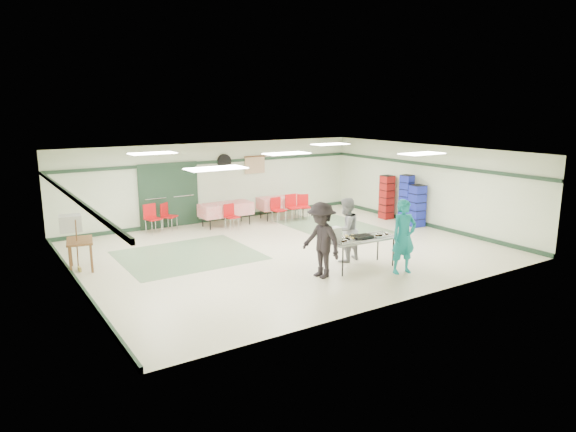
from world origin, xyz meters
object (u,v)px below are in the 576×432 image
volunteer_dark (321,240)px  dining_table_a (282,202)px  crate_stack_red (387,197)px  crate_stack_blue_a (417,206)px  chair_loose_b (152,216)px  chair_a (292,205)px  volunteer_grey (346,230)px  chair_loose_a (167,214)px  printer_table (80,244)px  office_printer (70,223)px  chair_b (277,207)px  crate_stack_blue_b (406,199)px  chair_d (231,214)px  serving_table (362,240)px  broom (77,245)px  volunteer_teal (404,237)px  dining_table_b (226,209)px  chair_c (303,204)px

volunteer_dark → dining_table_a: size_ratio=1.02×
volunteer_dark → crate_stack_red: 6.88m
crate_stack_blue_a → chair_loose_b: bearing=153.5°
chair_a → crate_stack_blue_a: size_ratio=0.66×
volunteer_grey → chair_a: 4.93m
chair_loose_a → printer_table: (-3.19, -2.76, 0.11)m
volunteer_dark → office_printer: (-4.59, 4.69, 0.07)m
chair_b → chair_loose_b: size_ratio=0.94×
crate_stack_blue_b → office_printer: crate_stack_blue_b is taller
volunteer_grey → chair_d: bearing=-90.2°
crate_stack_red → serving_table: bearing=-139.4°
dining_table_a → broom: size_ratio=1.38×
volunteer_teal → chair_a: size_ratio=1.94×
volunteer_teal → chair_d: size_ratio=2.15×
serving_table → broom: bearing=151.3°
volunteer_dark → crate_stack_red: (5.71, 3.84, -0.12)m
serving_table → volunteer_teal: (0.59, -0.83, 0.18)m
chair_loose_a → office_printer: 3.65m
dining_table_b → volunteer_dark: bearing=-95.3°
broom → crate_stack_red: bearing=-7.9°
chair_b → chair_c: (1.08, -0.01, 0.00)m
chair_d → crate_stack_red: 5.58m
chair_d → office_printer: size_ratio=1.56×
volunteer_grey → chair_loose_a: (-2.68, 5.73, -0.29)m
chair_loose_b → broom: 3.79m
dining_table_b → chair_d: size_ratio=2.10×
volunteer_grey → crate_stack_blue_b: (4.43, 2.24, 0.01)m
crate_stack_blue_a → crate_stack_blue_b: size_ratio=0.84×
printer_table → broom: bearing=-125.6°
dining_table_b → chair_c: (2.73, -0.57, -0.03)m
crate_stack_red → printer_table: (-10.30, -0.19, -0.13)m
volunteer_dark → chair_a: volunteer_dark is taller
volunteer_teal → crate_stack_red: (3.88, 4.65, -0.12)m
chair_b → crate_stack_red: 3.91m
crate_stack_blue_a → crate_stack_red: 1.43m
dining_table_b → crate_stack_blue_a: bearing=-34.8°
broom → volunteer_dark: bearing=-46.8°
chair_d → crate_stack_blue_b: size_ratio=0.50×
dining_table_b → chair_loose_b: 2.45m
volunteer_dark → chair_loose_a: (-1.40, 6.41, -0.35)m
serving_table → broom: 6.90m
volunteer_grey → crate_stack_blue_b: bearing=-164.7°
chair_a → crate_stack_red: 3.36m
crate_stack_blue_a → broom: (-10.38, 1.16, -0.04)m
volunteer_grey → chair_loose_b: size_ratio=1.78×
crate_stack_blue_a → chair_c: bearing=130.3°
chair_b → crate_stack_blue_a: bearing=-44.0°
chair_b → chair_c: size_ratio=1.00×
dining_table_a → dining_table_b: bearing=-175.0°
dining_table_b → printer_table: dining_table_b is taller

